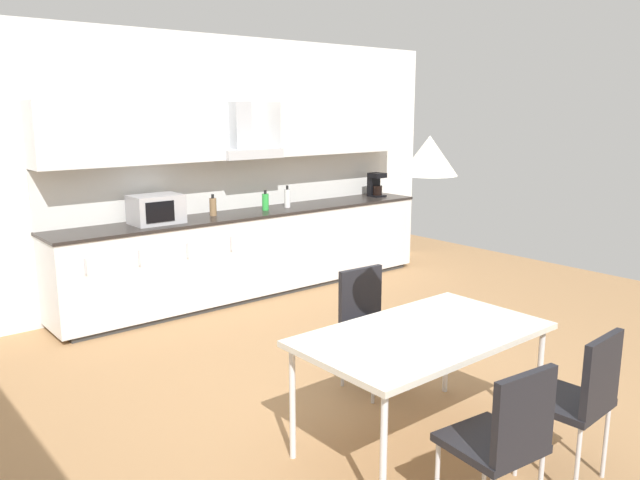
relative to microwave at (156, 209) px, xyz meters
The scene contains 15 objects.
ground_plane 2.78m from the microwave, 84.47° to the right, with size 9.37×8.58×0.02m, color #9E754C.
wall_back 0.54m from the microwave, 55.14° to the left, with size 7.50×0.10×2.78m, color white.
kitchen_counter 1.28m from the microwave, ahead, with size 4.41×0.63×0.92m.
backsplash_tile 1.17m from the microwave, 14.56° to the left, with size 4.39×0.02×0.55m, color silver.
upper_wall_cabinets 1.35m from the microwave, ahead, with size 4.39×0.40×0.60m.
microwave is the anchor object (origin of this frame).
coffee_maker 3.00m from the microwave, ahead, with size 0.18×0.19×0.30m.
bottle_brown 0.66m from the microwave, ahead, with size 0.07×0.07×0.22m.
bottle_green 1.28m from the microwave, ahead, with size 0.07×0.07×0.22m.
bottle_white 1.59m from the microwave, ahead, with size 0.07×0.07×0.25m.
dining_table 3.34m from the microwave, 88.16° to the right, with size 1.50×0.85×0.72m.
chair_far_right 2.60m from the microwave, 79.87° to the right, with size 0.42×0.42×0.87m.
chair_near_right 4.18m from the microwave, 83.80° to the right, with size 0.42×0.42×0.87m.
chair_near_left 4.17m from the microwave, 93.33° to the right, with size 0.44×0.44×0.87m.
pendant_lamp 3.39m from the microwave, 88.16° to the right, with size 0.32×0.32×0.22m, color silver.
Camera 1 is at (-2.82, -3.06, 2.00)m, focal length 35.00 mm.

